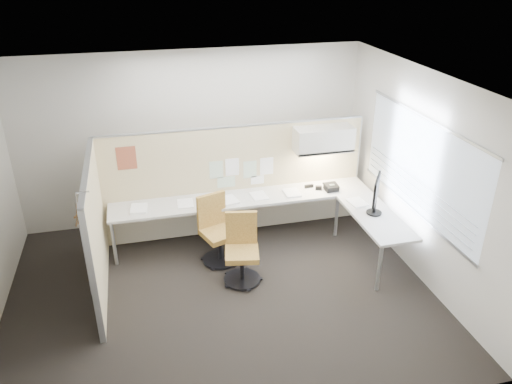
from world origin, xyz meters
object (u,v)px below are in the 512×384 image
object	(u,v)px
chair_left	(217,231)
monitor	(376,193)
desk	(266,207)
phone	(331,187)
chair_right	(242,251)

from	to	relation	value
chair_left	monitor	distance (m)	2.32
desk	chair_left	world-z (taller)	chair_left
desk	phone	size ratio (longest dim) A/B	18.65
desk	phone	distance (m)	1.08
chair_left	phone	xyz separation A→B (m)	(1.88, 0.37, 0.32)
desk	monitor	world-z (taller)	monitor
chair_left	phone	size ratio (longest dim) A/B	4.62
chair_left	desk	bearing A→B (deg)	1.85
phone	chair_left	bearing A→B (deg)	-170.89
desk	chair_right	bearing A→B (deg)	-123.54
monitor	desk	bearing A→B (deg)	92.58
desk	phone	world-z (taller)	phone
desk	monitor	bearing A→B (deg)	-30.68
desk	chair_left	xyz separation A→B (m)	(-0.82, -0.32, -0.14)
monitor	chair_right	bearing A→B (deg)	125.17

